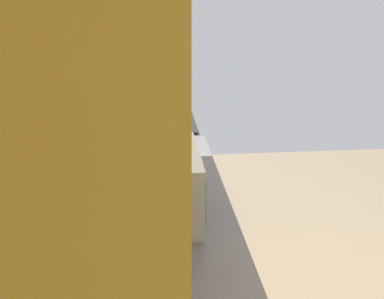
{
  "coord_description": "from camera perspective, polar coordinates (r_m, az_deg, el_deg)",
  "views": [
    {
      "loc": [
        -1.63,
        1.11,
        1.81
      ],
      "look_at": [
        -0.14,
        0.98,
        1.25
      ],
      "focal_mm": 36.04,
      "sensor_mm": 36.0,
      "label": 1
    }
  ],
  "objects": [
    {
      "name": "wall_back",
      "position": [
        1.75,
        -16.94,
        2.51
      ],
      "size": [
        3.89,
        0.12,
        2.6
      ],
      "primitive_type": "cube",
      "color": "#E9BD75",
      "rests_on": "ground_plane"
    },
    {
      "name": "microwave",
      "position": [
        1.77,
        -4.86,
        -4.97
      ],
      "size": [
        0.51,
        0.37,
        0.31
      ],
      "color": "#B7BABF",
      "rests_on": "counter_run"
    },
    {
      "name": "oven_range",
      "position": [
        3.37,
        -4.72,
        -3.24
      ],
      "size": [
        0.69,
        0.63,
        1.08
      ],
      "color": "black",
      "rests_on": "ground_plane"
    },
    {
      "name": "bowl",
      "position": [
        2.27,
        -2.32,
        -2.33
      ],
      "size": [
        0.19,
        0.19,
        0.07
      ],
      "color": "#D84C47",
      "rests_on": "counter_run"
    }
  ]
}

